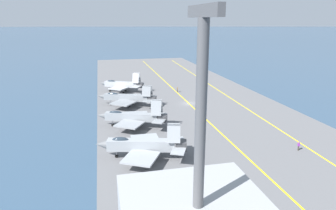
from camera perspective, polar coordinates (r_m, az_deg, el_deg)
The scene contains 10 objects.
ground_plane at distance 86.99m, azimuth 3.99°, elevation 0.04°, with size 2000.00×2000.00×0.00m, color #334C66.
carrier_deck at distance 86.93m, azimuth 4.00°, elevation 0.17°, with size 206.98×51.83×0.40m, color slate.
deck_stripe_foul_line at distance 91.89m, azimuth 12.55°, elevation 0.82°, with size 186.29×0.36×0.01m, color yellow.
deck_stripe_centerline at distance 86.88m, azimuth 4.00°, elevation 0.29°, with size 186.29×0.36×0.01m, color yellow.
parked_jet_nearest at distance 52.62m, azimuth -4.85°, elevation -7.61°, with size 13.51×15.98×6.32m.
parked_jet_second at distance 67.46m, azimuth -6.65°, elevation -2.24°, with size 12.34×16.14×6.60m.
parked_jet_third at distance 84.23m, azimuth -7.73°, elevation 1.40°, with size 13.25×16.95×6.08m.
parked_jet_fourth at distance 100.59m, azimuth -8.73°, elevation 3.91°, with size 12.18×15.11×6.70m.
crew_brown_vest at distance 100.19m, azimuth 1.80°, elevation 3.02°, with size 0.41×0.31×1.75m.
crew_purple_vest at distance 61.01m, azimuth 23.63°, elevation -7.11°, with size 0.32×0.42×1.71m.
Camera 1 is at (-80.03, 24.29, 23.93)m, focal length 32.00 mm.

